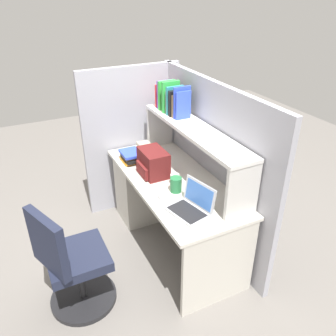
% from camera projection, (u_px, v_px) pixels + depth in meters
% --- Properties ---
extents(ground_plane, '(8.00, 8.00, 0.00)m').
position_uv_depth(ground_plane, '(173.00, 243.00, 3.38)').
color(ground_plane, slate).
extents(desk, '(1.60, 0.70, 0.73)m').
position_uv_depth(desk, '(156.00, 189.00, 3.49)').
color(desk, beige).
rests_on(desk, ground_plane).
extents(cubicle_partition_rear, '(1.84, 0.05, 1.55)m').
position_uv_depth(cubicle_partition_rear, '(210.00, 165.00, 3.15)').
color(cubicle_partition_rear, '#9E9EA8').
rests_on(cubicle_partition_rear, ground_plane).
extents(cubicle_partition_left, '(0.05, 1.06, 1.55)m').
position_uv_depth(cubicle_partition_left, '(133.00, 140.00, 3.66)').
color(cubicle_partition_left, '#9E9EA8').
rests_on(cubicle_partition_left, ground_plane).
extents(overhead_hutch, '(1.44, 0.28, 0.45)m').
position_uv_depth(overhead_hutch, '(194.00, 138.00, 2.94)').
color(overhead_hutch, beige).
rests_on(overhead_hutch, desk).
extents(reference_books_on_shelf, '(0.41, 0.18, 0.29)m').
position_uv_depth(reference_books_on_shelf, '(172.00, 99.00, 3.16)').
color(reference_books_on_shelf, red).
rests_on(reference_books_on_shelf, overhead_hutch).
extents(laptop, '(0.36, 0.31, 0.22)m').
position_uv_depth(laptop, '(192.00, 206.00, 2.58)').
color(laptop, '#B7BABF').
rests_on(laptop, desk).
extents(backpack, '(0.30, 0.23, 0.23)m').
position_uv_depth(backpack, '(153.00, 163.00, 3.05)').
color(backpack, '#591919').
rests_on(backpack, desk).
extents(computer_mouse, '(0.07, 0.11, 0.03)m').
position_uv_depth(computer_mouse, '(165.00, 196.00, 2.76)').
color(computer_mouse, silver).
rests_on(computer_mouse, desk).
extents(paper_cup, '(0.08, 0.08, 0.09)m').
position_uv_depth(paper_cup, '(175.00, 179.00, 2.94)').
color(paper_cup, white).
rests_on(paper_cup, desk).
extents(tissue_box, '(0.22, 0.12, 0.10)m').
position_uv_depth(tissue_box, '(146.00, 149.00, 3.44)').
color(tissue_box, '#BFB299').
rests_on(tissue_box, desk).
extents(snack_canister, '(0.10, 0.10, 0.13)m').
position_uv_depth(snack_canister, '(176.00, 184.00, 2.82)').
color(snack_canister, '#26723F').
rests_on(snack_canister, desk).
extents(desk_book_stack, '(0.23, 0.20, 0.10)m').
position_uv_depth(desk_book_stack, '(132.00, 156.00, 3.30)').
color(desk_book_stack, orange).
rests_on(desk_book_stack, desk).
extents(office_chair, '(0.53, 0.55, 0.93)m').
position_uv_depth(office_chair, '(72.00, 267.00, 2.56)').
color(office_chair, black).
rests_on(office_chair, ground_plane).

